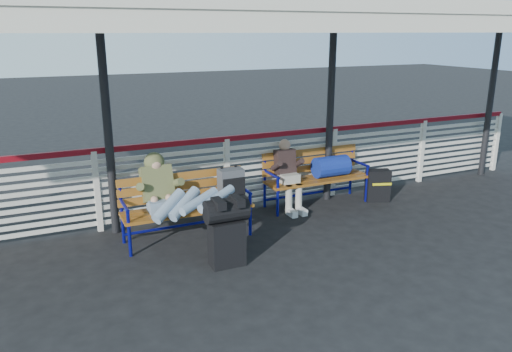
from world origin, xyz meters
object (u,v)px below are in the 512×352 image
companion_person (288,174)px  suitcase_side (378,185)px  luggage_stack (227,229)px  bench_right (323,169)px  traveler_man (183,198)px  bench_left (201,195)px

companion_person → suitcase_side: bearing=-9.2°
luggage_stack → bench_right: bearing=33.6°
traveler_man → suitcase_side: traveler_man is taller
bench_right → companion_person: size_ratio=1.57×
luggage_stack → traveler_man: traveler_man is taller
luggage_stack → suitcase_side: 3.48m
traveler_man → suitcase_side: (3.60, 0.53, -0.45)m
companion_person → suitcase_side: (1.60, -0.26, -0.32)m
bench_left → traveler_man: bearing=-137.2°
luggage_stack → bench_right: size_ratio=0.49×
traveler_man → companion_person: size_ratio=1.43×
luggage_stack → traveler_man: bearing=117.2°
traveler_man → suitcase_side: 3.66m
suitcase_side → bench_left: bearing=-157.5°
bench_right → traveler_man: traveler_man is taller
companion_person → bench_right: bearing=3.0°
bench_left → bench_right: bearing=11.9°
bench_left → suitcase_side: 3.25m
bench_right → traveler_man: 2.80m
luggage_stack → suitcase_side: luggage_stack is taller
luggage_stack → traveler_man: 0.81m
suitcase_side → bench_right: bearing=-178.7°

